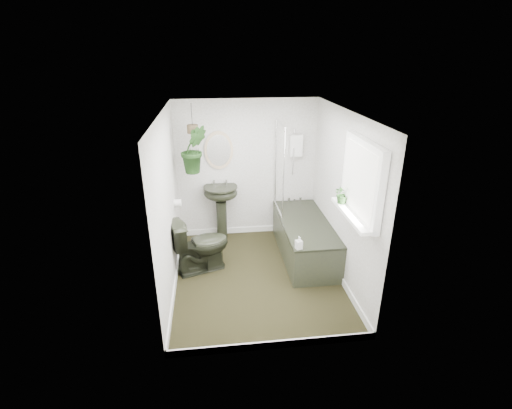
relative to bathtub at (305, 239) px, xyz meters
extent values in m
cube|color=black|center=(-0.80, -0.50, -0.30)|extent=(2.30, 2.80, 0.02)
cube|color=white|center=(-0.80, -0.50, 2.02)|extent=(2.30, 2.80, 0.02)
cube|color=white|center=(-0.80, 0.91, 0.86)|extent=(2.30, 0.02, 2.30)
cube|color=white|center=(-0.80, -1.91, 0.86)|extent=(2.30, 0.02, 2.30)
cube|color=white|center=(-1.96, -0.50, 0.86)|extent=(0.02, 2.80, 2.30)
cube|color=white|center=(0.36, -0.50, 0.86)|extent=(0.02, 2.80, 2.30)
cube|color=white|center=(-0.80, -0.50, -0.24)|extent=(2.30, 2.80, 0.10)
cube|color=white|center=(0.00, 0.84, 1.26)|extent=(0.20, 0.10, 0.35)
ellipsoid|color=#CCAF8C|center=(-1.25, 0.87, 1.21)|extent=(0.46, 0.03, 0.62)
cylinder|color=black|center=(-1.65, 0.86, 1.11)|extent=(0.04, 0.04, 0.22)
cylinder|color=white|center=(-1.90, 0.20, 0.61)|extent=(0.11, 0.11, 0.11)
cube|color=white|center=(0.29, -1.20, 1.36)|extent=(0.08, 1.00, 0.90)
cube|color=white|center=(0.22, -1.20, 0.94)|extent=(0.18, 1.00, 0.04)
cube|color=white|center=(0.24, -1.20, 1.36)|extent=(0.01, 0.86, 0.76)
imported|color=black|center=(-1.59, -0.22, 0.12)|extent=(0.91, 0.68, 0.82)
imported|color=black|center=(0.20, -0.90, 1.08)|extent=(0.23, 0.20, 0.24)
imported|color=black|center=(-1.62, 0.45, 1.35)|extent=(0.45, 0.39, 0.72)
imported|color=#302A28|center=(-0.29, -0.79, 0.38)|extent=(0.10, 0.10, 0.18)
cylinder|color=brown|center=(-1.62, 0.45, 1.64)|extent=(0.16, 0.16, 0.12)
camera|label=1|loc=(-1.36, -4.94, 2.72)|focal=26.00mm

